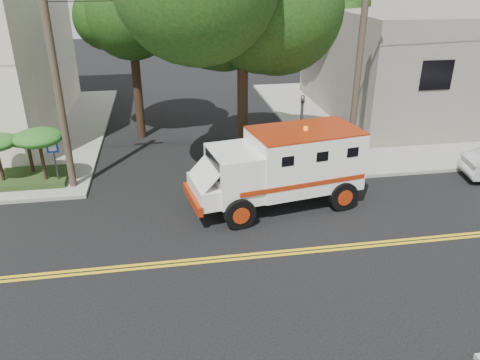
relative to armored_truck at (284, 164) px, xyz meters
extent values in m
plane|color=black|center=(-2.49, -3.28, -1.65)|extent=(100.00, 100.00, 0.00)
cube|color=gray|center=(11.01, 10.22, -1.58)|extent=(17.00, 17.00, 0.15)
cube|color=slate|center=(12.51, 10.72, 1.50)|extent=(14.00, 12.00, 6.00)
cylinder|color=#382D23|center=(-8.09, 2.72, 2.85)|extent=(0.28, 0.28, 9.00)
cylinder|color=#382D23|center=(3.81, 2.92, 2.85)|extent=(0.28, 0.28, 9.00)
cylinder|color=black|center=(-0.99, 3.22, 1.85)|extent=(0.44, 0.44, 7.00)
sphere|color=#0E340E|center=(-0.99, 3.22, 5.35)|extent=(5.32, 5.32, 5.32)
cylinder|color=black|center=(-5.49, 8.72, 1.15)|extent=(0.44, 0.44, 5.60)
sphere|color=#0E340E|center=(-5.49, 8.72, 3.95)|extent=(3.92, 3.92, 3.92)
sphere|color=#0E340E|center=(-4.65, 8.16, 4.37)|extent=(3.36, 3.36, 3.36)
cylinder|color=black|center=(6.01, 12.72, 1.32)|extent=(0.44, 0.44, 5.95)
sphere|color=#0E340E|center=(6.01, 12.72, 4.30)|extent=(4.20, 4.20, 4.20)
sphere|color=#0E340E|center=(6.91, 12.12, 4.75)|extent=(3.60, 3.60, 3.60)
cylinder|color=#3F3F42|center=(1.31, 2.32, 0.15)|extent=(0.12, 0.12, 3.60)
imported|color=#3F3F42|center=(1.31, 2.32, 1.50)|extent=(0.15, 0.18, 0.90)
cylinder|color=#3F3F42|center=(-8.69, 2.92, -0.65)|extent=(0.06, 0.06, 2.00)
cube|color=#0C33A5|center=(-8.69, 2.86, 0.15)|extent=(0.45, 0.03, 0.45)
cube|color=#1E3314|center=(-9.99, 3.52, -1.38)|extent=(3.20, 2.00, 0.24)
cylinder|color=black|center=(-9.89, 3.92, -0.58)|extent=(0.14, 0.14, 1.36)
ellipsoid|color=#225218|center=(-9.89, 3.92, 0.18)|extent=(1.55, 1.55, 0.54)
cylinder|color=black|center=(-9.19, 3.02, -0.42)|extent=(0.14, 0.14, 1.68)
ellipsoid|color=#225218|center=(-9.19, 3.02, 0.52)|extent=(1.91, 1.91, 0.66)
cube|color=white|center=(0.81, 0.14, 0.12)|extent=(4.31, 2.99, 2.13)
cube|color=white|center=(-1.89, -0.33, -0.08)|extent=(1.99, 2.48, 1.73)
cube|color=black|center=(-2.67, -0.47, 0.38)|extent=(0.36, 1.71, 0.71)
cube|color=white|center=(-2.94, -0.52, -0.59)|extent=(1.25, 2.16, 0.71)
cube|color=#94260B|center=(-3.44, -0.61, -0.84)|extent=(0.56, 2.18, 0.36)
cube|color=#94260B|center=(0.81, 0.14, 1.22)|extent=(4.31, 2.99, 0.06)
cylinder|color=black|center=(-1.89, -1.49, -1.09)|extent=(1.16, 0.51, 1.12)
cylinder|color=black|center=(-2.28, 0.75, -1.09)|extent=(1.16, 0.51, 1.12)
cylinder|color=black|center=(2.11, -0.78, -1.09)|extent=(1.16, 0.51, 1.12)
cylinder|color=black|center=(1.72, 1.46, -1.09)|extent=(1.16, 0.51, 1.12)
imported|color=gray|center=(3.01, 2.22, -0.63)|extent=(0.73, 0.57, 1.74)
imported|color=gray|center=(3.01, 4.27, -0.63)|extent=(1.03, 0.92, 1.76)
camera|label=1|loc=(-4.21, -15.44, 6.72)|focal=35.00mm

